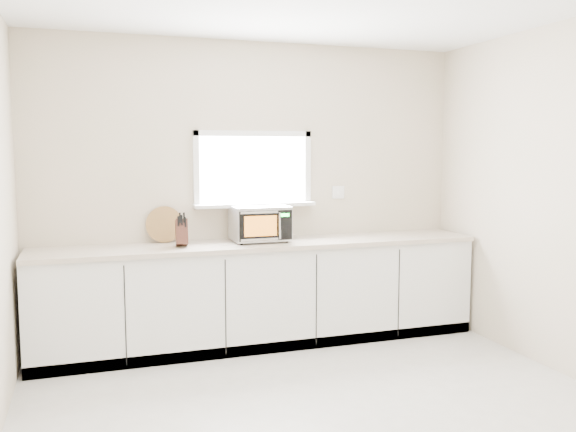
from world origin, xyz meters
name	(u,v)px	position (x,y,z in m)	size (l,w,h in m)	color
ground	(337,423)	(0.00, 0.00, 0.00)	(4.00, 4.00, 0.00)	beige
back_wall	(253,190)	(0.00, 2.00, 1.36)	(4.00, 0.17, 2.70)	beige
cabinets	(262,295)	(0.00, 1.70, 0.44)	(3.92, 0.60, 0.88)	white
countertop	(262,244)	(0.00, 1.69, 0.90)	(3.92, 0.64, 0.04)	beige
microwave	(260,223)	(-0.01, 1.74, 1.08)	(0.49, 0.41, 0.32)	black
knife_block	(182,232)	(-0.71, 1.65, 1.04)	(0.11, 0.21, 0.29)	#4B251A
cutting_board	(164,224)	(-0.82, 1.94, 1.08)	(0.32, 0.32, 0.02)	#9B6A3C
coffee_grinder	(276,229)	(0.15, 1.77, 1.02)	(0.12, 0.12, 0.19)	#B6B8BD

